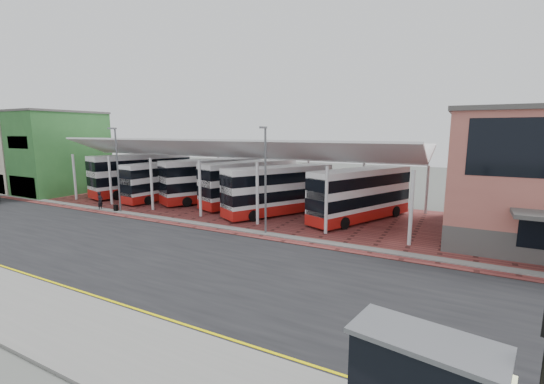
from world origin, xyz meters
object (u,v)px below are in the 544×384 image
(bus_1, at_px, (165,181))
(bus_3, at_px, (250,183))
(bus_0, at_px, (142,175))
(bus_2, at_px, (213,181))
(bus_4, at_px, (279,191))
(bus_5, at_px, (361,195))
(pedestrian, at_px, (100,201))

(bus_1, height_order, bus_3, bus_3)
(bus_0, height_order, bus_2, bus_0)
(bus_4, relative_size, bus_5, 0.97)
(bus_1, bearing_deg, bus_2, 21.33)
(bus_0, distance_m, pedestrian, 9.21)
(bus_1, distance_m, bus_2, 5.84)
(bus_0, bearing_deg, bus_2, 18.22)
(pedestrian, bearing_deg, bus_4, -86.81)
(bus_1, xyz_separation_m, bus_2, (5.64, 1.49, 0.20))
(bus_5, distance_m, pedestrian, 25.03)
(bus_2, bearing_deg, bus_3, 28.94)
(bus_1, bearing_deg, pedestrian, -93.81)
(bus_2, relative_size, bus_3, 0.99)
(bus_1, bearing_deg, bus_5, 7.77)
(bus_3, height_order, bus_4, bus_3)
(bus_2, distance_m, pedestrian, 11.44)
(bus_1, xyz_separation_m, bus_3, (10.34, 1.67, 0.17))
(bus_0, relative_size, bus_3, 1.08)
(bus_1, relative_size, bus_2, 0.93)
(pedestrian, bearing_deg, bus_3, -71.04)
(bus_0, height_order, bus_5, bus_0)
(pedestrian, bearing_deg, bus_2, -57.02)
(bus_4, bearing_deg, bus_2, -164.42)
(bus_0, xyz_separation_m, bus_3, (15.04, 0.67, -0.17))
(bus_3, height_order, bus_5, bus_3)
(bus_1, distance_m, bus_3, 10.48)
(bus_2, distance_m, bus_5, 16.74)
(bus_1, relative_size, bus_4, 0.98)
(bus_5, bearing_deg, bus_2, -159.50)
(bus_0, height_order, bus_3, bus_0)
(bus_3, height_order, pedestrian, bus_3)
(bus_1, height_order, pedestrian, bus_1)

